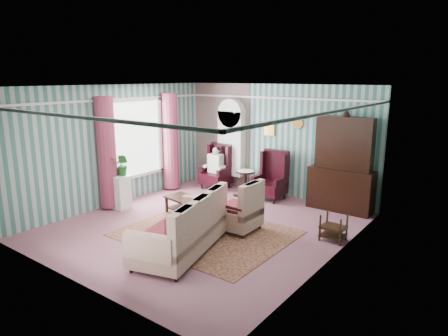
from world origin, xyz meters
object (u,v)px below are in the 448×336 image
Objects in this scene: sofa at (181,228)px; floral_armchair at (238,206)px; bookcase at (231,148)px; dresser_hutch at (342,161)px; seated_woman at (216,168)px; wingback_left at (216,167)px; plant_stand at (119,192)px; round_side_table at (245,182)px; nest_table at (333,227)px; coffee_table at (185,206)px; wingback_right at (270,176)px.

sofa is 2.13× the size of floral_armchair.
dresser_hutch reaches higher than bookcase.
seated_woman is 0.54× the size of sofa.
plant_stand is at bearing -106.22° from wingback_left.
round_side_table is (0.90, 0.15, -0.33)m from wingback_left.
bookcase reaches higher than sofa.
plant_stand is at bearing -106.22° from seated_woman.
plant_stand is (-0.80, -2.75, -0.22)m from wingback_left.
nest_table is 3.33m from coffee_table.
wingback_left reaches higher than floral_armchair.
bookcase is at bearing 165.43° from wingback_right.
wingback_right is 1.32× the size of coffee_table.
nest_table is (4.07, -1.55, -0.32)m from seated_woman.
round_side_table is at bearing -177.36° from dresser_hutch.
coffee_table is at bearing 19.64° from plant_stand.
nest_table is at bearing -72.61° from dresser_hutch.
nest_table is 0.68× the size of plant_stand.
wingback_left is 1.22× the size of floral_armchair.
seated_woman is 1.24× the size of coffee_table.
wingback_right is at bearing -171.23° from dresser_hutch.
nest_table is (4.07, -1.55, -0.35)m from wingback_left.
bookcase reaches higher than wingback_left.
floral_armchair is at bearing -23.73° from sofa.
nest_table is 1.91m from floral_armchair.
round_side_table is at bearing 59.62° from plant_stand.
round_side_table is at bearing 30.17° from floral_armchair.
nest_table is (3.82, -1.94, -0.85)m from bookcase.
nest_table is 2.93m from sofa.
bookcase reaches higher than nest_table.
bookcase reaches higher than coffee_table.
plant_stand is at bearing -132.84° from wingback_right.
floral_armchair reaches higher than plant_stand.
wingback_right is (-1.75, -0.27, -0.55)m from dresser_hutch.
seated_woman is 2.35m from coffee_table.
dresser_hutch is 2.75m from round_side_table.
round_side_table is 3.36m from plant_stand.
wingback_left is 2.08× the size of round_side_table.
floral_armchair is (2.30, -2.22, -0.11)m from wingback_left.
sofa reaches higher than coffee_table.
floral_armchair reaches higher than nest_table.
plant_stand is at bearing -144.92° from dresser_hutch.
dresser_hutch is at bearing 107.39° from nest_table.
round_side_table is at bearing 169.99° from wingback_right.
sofa is at bearing -60.54° from seated_woman.
wingback_right is 0.57× the size of sofa.
nest_table is (0.57, -1.82, -0.91)m from dresser_hutch.
wingback_left is at bearing -170.54° from round_side_table.
wingback_left is 1.06× the size of seated_woman.
dresser_hutch is 2.11m from nest_table.
bookcase is 4.37m from nest_table.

